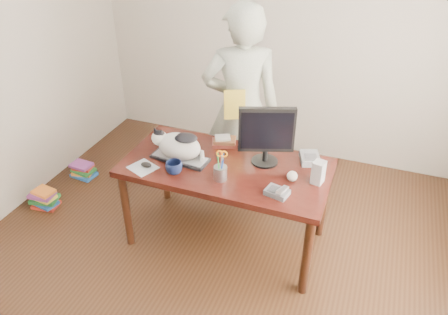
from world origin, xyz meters
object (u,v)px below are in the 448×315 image
book_pile_a (44,199)px  baseball (292,176)px  desk (230,175)px  phone (278,192)px  speaker (318,172)px  coffee_mug (174,168)px  pen_cup (221,171)px  calculator (310,158)px  person (241,109)px  mouse (146,165)px  book_pile_b (83,170)px  cat (178,145)px  keyboard (180,158)px  monitor (266,133)px  book_stack (224,141)px

book_pile_a → baseball: bearing=4.5°
desk → book_pile_a: 1.85m
phone → speaker: bearing=59.4°
coffee_mug → desk: bearing=44.5°
speaker → book_pile_a: 2.57m
coffee_mug → phone: 0.79m
pen_cup → phone: size_ratio=1.39×
pen_cup → book_pile_a: (-1.78, -0.01, -0.73)m
calculator → person: size_ratio=0.12×
speaker → calculator: 0.29m
mouse → person: 1.00m
desk → book_pile_b: 1.82m
desk → speaker: 0.74m
desk → coffee_mug: coffee_mug is taller
cat → pen_cup: bearing=-14.0°
person → calculator: bearing=129.9°
baseball → keyboard: bearing=-178.1°
desk → phone: size_ratio=8.87×
monitor → book_stack: monitor is taller
desk → calculator: 0.65m
phone → keyboard: bearing=-179.1°
desk → calculator: bearing=19.4°
keyboard → mouse: 0.27m
baseball → calculator: (0.07, 0.31, -0.01)m
cat → mouse: (-0.18, -0.19, -0.11)m
book_stack → calculator: book_stack is taller
desk → speaker: size_ratio=9.06×
person → coffee_mug: bearing=51.0°
pen_cup → coffee_mug: (-0.35, -0.05, -0.02)m
phone → speaker: 0.35m
keyboard → book_stack: bearing=59.0°
baseball → book_pile_a: size_ratio=0.29×
monitor → coffee_mug: (-0.60, -0.37, -0.22)m
mouse → book_pile_b: size_ratio=0.40×
desk → person: bearing=100.1°
desk → calculator: calculator is taller
coffee_mug → book_pile_a: size_ratio=0.46×
monitor → phone: (0.20, -0.36, -0.25)m
baseball → book_pile_b: size_ratio=0.30×
baseball → book_stack: 0.72m
speaker → baseball: speaker is taller
mouse → calculator: 1.27m
coffee_mug → speaker: (1.03, 0.26, 0.04)m
coffee_mug → person: bearing=75.1°
calculator → person: (-0.69, 0.34, 0.15)m
monitor → baseball: monitor is taller
desk → keyboard: bearing=-160.7°
pen_cup → book_pile_a: bearing=-179.7°
calculator → mouse: bearing=-175.0°
pen_cup → book_stack: (-0.15, 0.48, -0.04)m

